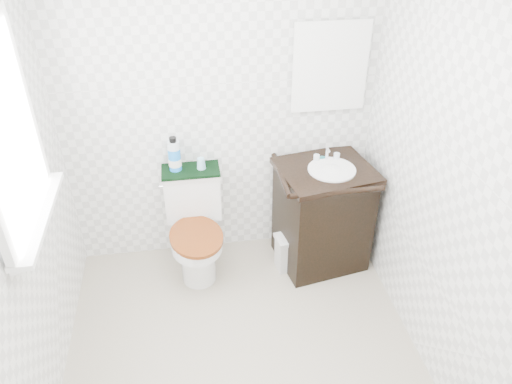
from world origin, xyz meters
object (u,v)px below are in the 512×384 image
object	(u,v)px
vanity	(322,214)
toilet	(196,230)
cup	(201,163)
mouthwash_bottle	(174,155)
trash_bin	(289,252)

from	to	relation	value
vanity	toilet	bearing A→B (deg)	176.00
vanity	cup	xyz separation A→B (m)	(-0.86, 0.19, 0.40)
toilet	cup	world-z (taller)	cup
cup	mouthwash_bottle	bearing A→B (deg)	175.70
mouthwash_bottle	cup	bearing A→B (deg)	-4.30
toilet	mouthwash_bottle	bearing A→B (deg)	126.95
mouthwash_bottle	vanity	bearing A→B (deg)	-10.95
vanity	cup	world-z (taller)	vanity
toilet	mouthwash_bottle	distance (m)	0.59
cup	toilet	bearing A→B (deg)	-122.43
trash_bin	cup	size ratio (longest dim) A/B	3.66
mouthwash_bottle	cup	world-z (taller)	mouthwash_bottle
trash_bin	cup	world-z (taller)	cup
vanity	trash_bin	world-z (taller)	vanity
vanity	trash_bin	distance (m)	0.39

